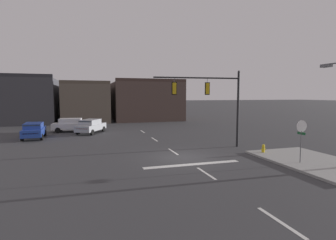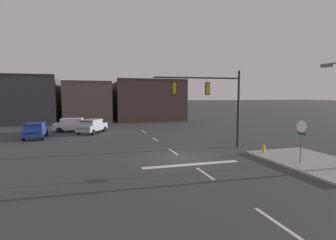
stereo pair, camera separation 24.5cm
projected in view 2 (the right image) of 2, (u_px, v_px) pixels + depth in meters
name	position (u px, v px, depth m)	size (l,w,h in m)	color
ground_plane	(181.00, 157.00, 18.68)	(400.00, 400.00, 0.00)	#353538
sidewalk_near_corner	(314.00, 162.00, 16.98)	(5.00, 8.00, 0.15)	gray
stop_bar_paint	(192.00, 164.00, 16.77)	(6.40, 0.50, 0.01)	silver
lane_centreline	(173.00, 152.00, 20.59)	(0.16, 26.40, 0.01)	silver
signal_mast_near_side	(214.00, 96.00, 21.74)	(7.32, 0.74, 6.44)	black
stop_sign	(301.00, 131.00, 16.45)	(0.76, 0.64, 2.83)	#56565B
car_lot_nearside	(73.00, 125.00, 31.87)	(4.58, 2.24, 1.61)	silver
car_lot_middle	(92.00, 126.00, 30.64)	(3.65, 4.73, 1.61)	#9EA0A5
car_lot_farside	(35.00, 130.00, 26.92)	(2.03, 4.50, 1.61)	navy
fire_hydrant	(263.00, 150.00, 19.59)	(0.40, 0.30, 0.75)	gold
building_row	(101.00, 102.00, 46.06)	(28.36, 12.02, 7.42)	#38383D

